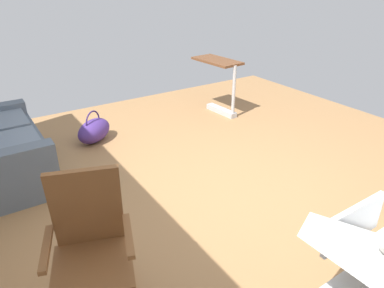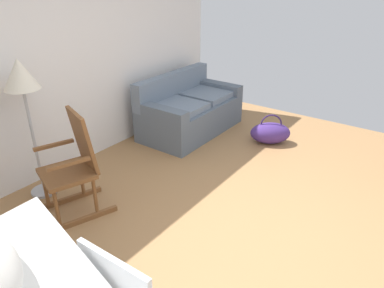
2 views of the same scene
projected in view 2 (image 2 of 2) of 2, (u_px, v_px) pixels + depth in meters
name	position (u px, v px, depth m)	size (l,w,h in m)	color
ground_plane	(247.00, 239.00, 3.27)	(6.67, 6.67, 0.00)	#9E7247
back_wall	(56.00, 56.00, 4.00)	(5.54, 0.10, 2.70)	white
couch	(190.00, 112.00, 5.36)	(1.60, 0.86, 0.85)	slate
rocking_chair	(74.00, 166.00, 3.45)	(0.87, 0.70, 1.05)	brown
floor_lamp	(22.00, 84.00, 3.43)	(0.34, 0.34, 1.48)	#B2B5BA
duffel_bag	(270.00, 133.00, 5.04)	(0.59, 0.64, 0.43)	#472D7A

